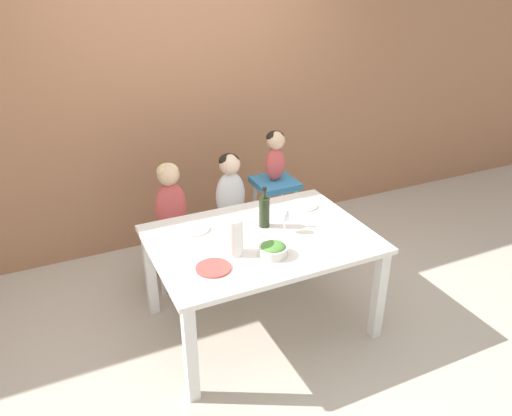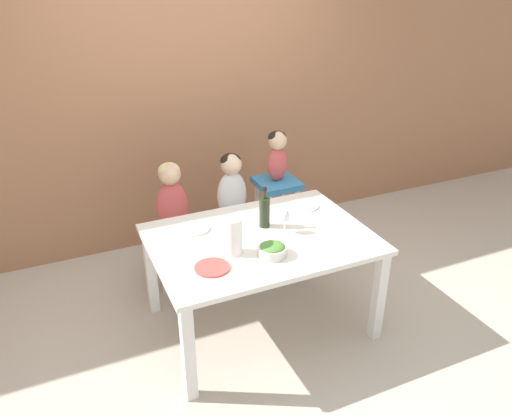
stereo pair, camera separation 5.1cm
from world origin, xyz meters
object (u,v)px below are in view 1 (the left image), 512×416
object	(u,v)px
wine_glass_near	(285,217)
dinner_plate_back_left	(194,229)
person_child_center	(230,185)
dinner_plate_back_right	(303,205)
chair_far_left	(174,239)
chair_far_center	(231,226)
wine_bottle	(264,211)
salad_bowl_large	(273,249)
dinner_plate_front_left	(213,268)
chair_right_highchair	(275,198)
person_child_left	(170,196)
paper_towel_roll	(234,236)
person_baby_right	(275,151)

from	to	relation	value
wine_glass_near	dinner_plate_back_left	world-z (taller)	wine_glass_near
person_child_center	dinner_plate_back_right	size ratio (longest dim) A/B	2.60
chair_far_left	wine_glass_near	distance (m)	1.07
person_child_center	chair_far_center	bearing A→B (deg)	-90.00
wine_bottle	chair_far_center	bearing A→B (deg)	88.71
salad_bowl_large	wine_glass_near	bearing A→B (deg)	48.92
wine_bottle	dinner_plate_front_left	world-z (taller)	wine_bottle
chair_far_center	wine_bottle	distance (m)	0.79
chair_right_highchair	salad_bowl_large	world-z (taller)	salad_bowl_large
chair_right_highchair	dinner_plate_back_right	world-z (taller)	chair_right_highchair
dinner_plate_back_right	chair_far_center	bearing A→B (deg)	128.14
person_child_left	dinner_plate_back_left	xyz separation A→B (m)	(0.02, -0.50, -0.05)
dinner_plate_front_left	person_child_left	bearing A→B (deg)	88.29
chair_far_center	wine_glass_near	world-z (taller)	wine_glass_near
person_child_left	paper_towel_roll	distance (m)	0.92
chair_far_center	person_child_left	bearing A→B (deg)	179.84
wine_bottle	paper_towel_roll	size ratio (longest dim) A/B	1.20
dinner_plate_back_left	person_baby_right	bearing A→B (deg)	29.75
chair_far_left	person_baby_right	bearing A→B (deg)	0.12
salad_bowl_large	dinner_plate_front_left	size ratio (longest dim) A/B	0.85
dinner_plate_back_right	paper_towel_roll	bearing A→B (deg)	-150.99
person_child_left	person_child_center	size ratio (longest dim) A/B	1.00
person_child_left	wine_glass_near	world-z (taller)	person_child_left
chair_far_center	person_child_center	size ratio (longest dim) A/B	0.83
paper_towel_roll	person_child_left	bearing A→B (deg)	99.57
chair_far_center	wine_glass_near	bearing A→B (deg)	-84.84
person_baby_right	salad_bowl_large	xyz separation A→B (m)	(-0.53, -1.02, -0.23)
chair_far_left	chair_right_highchair	distance (m)	0.92
chair_far_center	chair_right_highchair	distance (m)	0.44
person_baby_right	person_child_left	bearing A→B (deg)	-179.97
wine_glass_near	wine_bottle	bearing A→B (deg)	122.54
chair_right_highchair	dinner_plate_back_right	bearing A→B (deg)	-91.77
chair_far_center	dinner_plate_back_left	size ratio (longest dim) A/B	2.16
person_child_left	paper_towel_roll	xyz separation A→B (m)	(0.15, -0.90, 0.07)
person_child_left	dinner_plate_front_left	bearing A→B (deg)	-91.71
chair_far_center	dinner_plate_back_right	size ratio (longest dim) A/B	2.16
salad_bowl_large	paper_towel_roll	bearing A→B (deg)	150.58
person_baby_right	wine_glass_near	world-z (taller)	person_baby_right
paper_towel_roll	dinner_plate_front_left	xyz separation A→B (m)	(-0.18, -0.11, -0.12)
chair_right_highchair	dinner_plate_front_left	distance (m)	1.38
dinner_plate_back_left	wine_glass_near	bearing A→B (deg)	-28.05
dinner_plate_front_left	salad_bowl_large	bearing A→B (deg)	-1.52
wine_bottle	person_child_left	bearing A→B (deg)	126.25
wine_bottle	dinner_plate_back_left	distance (m)	0.50
person_child_center	paper_towel_roll	xyz separation A→B (m)	(-0.34, -0.90, 0.07)
person_baby_right	dinner_plate_back_left	xyz separation A→B (m)	(-0.88, -0.50, -0.27)
chair_right_highchair	dinner_plate_back_left	distance (m)	1.02
person_child_left	dinner_plate_back_right	bearing A→B (deg)	-29.29
wine_glass_near	dinner_plate_back_right	xyz separation A→B (m)	(0.32, 0.30, -0.11)
chair_right_highchair	dinner_plate_back_right	xyz separation A→B (m)	(-0.02, -0.49, 0.15)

